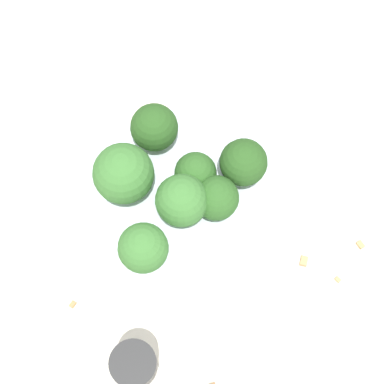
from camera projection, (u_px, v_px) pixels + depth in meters
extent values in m
plane|color=beige|center=(192.00, 222.00, 0.66)|extent=(3.00, 3.00, 0.00)
cylinder|color=silver|center=(192.00, 213.00, 0.63)|extent=(0.22, 0.22, 0.05)
cylinder|color=#84AD66|center=(126.00, 183.00, 0.61)|extent=(0.02, 0.02, 0.02)
sphere|color=#3D7533|center=(123.00, 174.00, 0.59)|extent=(0.06, 0.06, 0.06)
cylinder|color=#7A9E5B|center=(195.00, 180.00, 0.61)|extent=(0.03, 0.03, 0.02)
sphere|color=#2D5B23|center=(195.00, 173.00, 0.60)|extent=(0.04, 0.04, 0.04)
cylinder|color=#8EB770|center=(145.00, 255.00, 0.58)|extent=(0.03, 0.03, 0.03)
sphere|color=#3D7533|center=(143.00, 248.00, 0.56)|extent=(0.04, 0.04, 0.04)
cylinder|color=#7A9E5B|center=(155.00, 136.00, 0.63)|extent=(0.02, 0.02, 0.02)
sphere|color=#28511E|center=(154.00, 127.00, 0.61)|extent=(0.05, 0.05, 0.05)
cylinder|color=#7A9E5B|center=(216.00, 202.00, 0.60)|extent=(0.02, 0.02, 0.02)
sphere|color=#2D5B23|center=(217.00, 196.00, 0.59)|extent=(0.04, 0.04, 0.04)
cylinder|color=#84AD66|center=(242.00, 171.00, 0.61)|extent=(0.02, 0.02, 0.02)
sphere|color=#28511E|center=(243.00, 162.00, 0.60)|extent=(0.05, 0.05, 0.05)
cylinder|color=#8EB770|center=(182.00, 209.00, 0.60)|extent=(0.02, 0.02, 0.02)
sphere|color=#3D7533|center=(182.00, 200.00, 0.58)|extent=(0.05, 0.05, 0.05)
cylinder|color=silver|center=(137.00, 371.00, 0.57)|extent=(0.04, 0.04, 0.06)
cylinder|color=#2D2D2D|center=(133.00, 364.00, 0.53)|extent=(0.04, 0.04, 0.02)
cube|color=tan|center=(304.00, 260.00, 0.63)|extent=(0.01, 0.01, 0.01)
cube|color=tan|center=(361.00, 244.00, 0.64)|extent=(0.01, 0.01, 0.01)
cube|color=tan|center=(338.00, 279.00, 0.63)|extent=(0.01, 0.01, 0.01)
cube|color=#AD7F4C|center=(72.00, 304.00, 0.62)|extent=(0.01, 0.01, 0.01)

